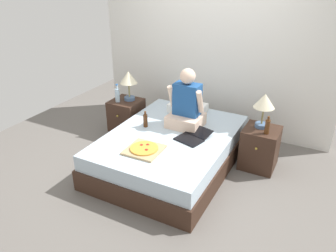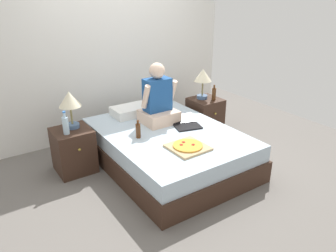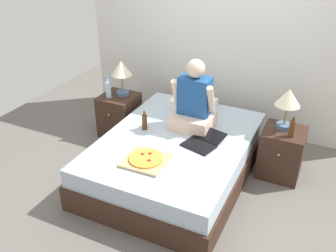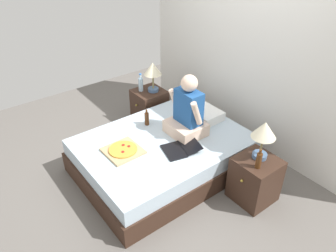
{
  "view_description": "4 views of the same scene",
  "coord_description": "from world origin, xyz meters",
  "px_view_note": "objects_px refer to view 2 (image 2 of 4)",
  "views": [
    {
      "loc": [
        1.69,
        -3.29,
        2.4
      ],
      "look_at": [
        0.03,
        -0.13,
        0.64
      ],
      "focal_mm": 35.0,
      "sensor_mm": 36.0,
      "label": 1
    },
    {
      "loc": [
        -2.07,
        -3.07,
        2.1
      ],
      "look_at": [
        -0.11,
        -0.17,
        0.61
      ],
      "focal_mm": 35.0,
      "sensor_mm": 36.0,
      "label": 2
    },
    {
      "loc": [
        1.39,
        -3.11,
        2.5
      ],
      "look_at": [
        -0.04,
        -0.11,
        0.65
      ],
      "focal_mm": 40.0,
      "sensor_mm": 36.0,
      "label": 3
    },
    {
      "loc": [
        2.63,
        -1.93,
        2.77
      ],
      "look_at": [
        0.12,
        -0.02,
        0.72
      ],
      "focal_mm": 35.0,
      "sensor_mm": 36.0,
      "label": 4
    }
  ],
  "objects_px": {
    "nightstand_left": "(74,150)",
    "beer_bottle": "(214,94)",
    "person_seated": "(158,101)",
    "lamp_on_left_nightstand": "(70,102)",
    "laptop": "(186,124)",
    "pizza_box": "(188,147)",
    "bed": "(168,148)",
    "nightstand_right": "(205,116)",
    "beer_bottle_on_bed": "(138,130)",
    "water_bottle": "(66,125)",
    "lamp_on_right_nightstand": "(203,77)"
  },
  "relations": [
    {
      "from": "person_seated",
      "to": "lamp_on_left_nightstand",
      "type": "bearing_deg",
      "value": 167.26
    },
    {
      "from": "nightstand_left",
      "to": "nightstand_right",
      "type": "xyz_separation_m",
      "value": [
        2.07,
        0.0,
        0.0
      ]
    },
    {
      "from": "bed",
      "to": "lamp_on_left_nightstand",
      "type": "distance_m",
      "value": 1.31
    },
    {
      "from": "beer_bottle",
      "to": "beer_bottle_on_bed",
      "type": "relative_size",
      "value": 1.05
    },
    {
      "from": "beer_bottle",
      "to": "laptop",
      "type": "bearing_deg",
      "value": -154.06
    },
    {
      "from": "beer_bottle",
      "to": "pizza_box",
      "type": "xyz_separation_m",
      "value": [
        -1.19,
        -0.93,
        -0.16
      ]
    },
    {
      "from": "beer_bottle",
      "to": "laptop",
      "type": "height_order",
      "value": "beer_bottle"
    },
    {
      "from": "lamp_on_right_nightstand",
      "to": "pizza_box",
      "type": "height_order",
      "value": "lamp_on_right_nightstand"
    },
    {
      "from": "nightstand_left",
      "to": "laptop",
      "type": "height_order",
      "value": "nightstand_left"
    },
    {
      "from": "nightstand_left",
      "to": "beer_bottle",
      "type": "relative_size",
      "value": 2.37
    },
    {
      "from": "nightstand_left",
      "to": "beer_bottle_on_bed",
      "type": "xyz_separation_m",
      "value": [
        0.64,
        -0.48,
        0.28
      ]
    },
    {
      "from": "nightstand_right",
      "to": "pizza_box",
      "type": "bearing_deg",
      "value": -137.39
    },
    {
      "from": "nightstand_left",
      "to": "person_seated",
      "type": "height_order",
      "value": "person_seated"
    },
    {
      "from": "nightstand_left",
      "to": "lamp_on_left_nightstand",
      "type": "relative_size",
      "value": 1.21
    },
    {
      "from": "lamp_on_left_nightstand",
      "to": "person_seated",
      "type": "bearing_deg",
      "value": -12.74
    },
    {
      "from": "person_seated",
      "to": "nightstand_right",
      "type": "bearing_deg",
      "value": 11.09
    },
    {
      "from": "nightstand_left",
      "to": "water_bottle",
      "type": "relative_size",
      "value": 1.98
    },
    {
      "from": "nightstand_left",
      "to": "nightstand_right",
      "type": "relative_size",
      "value": 1.0
    },
    {
      "from": "laptop",
      "to": "beer_bottle",
      "type": "bearing_deg",
      "value": 25.94
    },
    {
      "from": "lamp_on_left_nightstand",
      "to": "lamp_on_right_nightstand",
      "type": "height_order",
      "value": "same"
    },
    {
      "from": "lamp_on_left_nightstand",
      "to": "beer_bottle",
      "type": "relative_size",
      "value": 1.96
    },
    {
      "from": "nightstand_right",
      "to": "laptop",
      "type": "height_order",
      "value": "nightstand_right"
    },
    {
      "from": "lamp_on_right_nightstand",
      "to": "lamp_on_left_nightstand",
      "type": "bearing_deg",
      "value": 180.0
    },
    {
      "from": "lamp_on_left_nightstand",
      "to": "pizza_box",
      "type": "relative_size",
      "value": 1.1
    },
    {
      "from": "nightstand_left",
      "to": "beer_bottle_on_bed",
      "type": "relative_size",
      "value": 2.48
    },
    {
      "from": "nightstand_left",
      "to": "nightstand_right",
      "type": "distance_m",
      "value": 2.07
    },
    {
      "from": "laptop",
      "to": "beer_bottle_on_bed",
      "type": "relative_size",
      "value": 2.19
    },
    {
      "from": "beer_bottle",
      "to": "water_bottle",
      "type": "bearing_deg",
      "value": 179.74
    },
    {
      "from": "lamp_on_right_nightstand",
      "to": "water_bottle",
      "type": "bearing_deg",
      "value": -176.22
    },
    {
      "from": "lamp_on_left_nightstand",
      "to": "bed",
      "type": "bearing_deg",
      "value": -29.33
    },
    {
      "from": "beer_bottle",
      "to": "person_seated",
      "type": "relative_size",
      "value": 0.29
    },
    {
      "from": "water_bottle",
      "to": "person_seated",
      "type": "bearing_deg",
      "value": -4.84
    },
    {
      "from": "nightstand_left",
      "to": "beer_bottle",
      "type": "height_order",
      "value": "beer_bottle"
    },
    {
      "from": "beer_bottle",
      "to": "laptop",
      "type": "xyz_separation_m",
      "value": [
        -0.81,
        -0.39,
        -0.16
      ]
    },
    {
      "from": "nightstand_left",
      "to": "lamp_on_right_nightstand",
      "type": "xyz_separation_m",
      "value": [
        2.04,
        0.05,
        0.6
      ]
    },
    {
      "from": "bed",
      "to": "nightstand_right",
      "type": "xyz_separation_m",
      "value": [
        1.03,
        0.51,
        0.05
      ]
    },
    {
      "from": "bed",
      "to": "lamp_on_right_nightstand",
      "type": "bearing_deg",
      "value": 29.09
    },
    {
      "from": "pizza_box",
      "to": "person_seated",
      "type": "bearing_deg",
      "value": 80.04
    },
    {
      "from": "nightstand_left",
      "to": "laptop",
      "type": "bearing_deg",
      "value": -20.41
    },
    {
      "from": "laptop",
      "to": "pizza_box",
      "type": "xyz_separation_m",
      "value": [
        -0.37,
        -0.53,
        -0.0
      ]
    },
    {
      "from": "nightstand_right",
      "to": "beer_bottle_on_bed",
      "type": "relative_size",
      "value": 2.48
    },
    {
      "from": "nightstand_right",
      "to": "nightstand_left",
      "type": "bearing_deg",
      "value": 180.0
    },
    {
      "from": "pizza_box",
      "to": "water_bottle",
      "type": "bearing_deg",
      "value": 137.86
    },
    {
      "from": "beer_bottle_on_bed",
      "to": "water_bottle",
      "type": "bearing_deg",
      "value": 151.77
    },
    {
      "from": "water_bottle",
      "to": "beer_bottle_on_bed",
      "type": "xyz_separation_m",
      "value": [
        0.72,
        -0.39,
        -0.1
      ]
    },
    {
      "from": "bed",
      "to": "beer_bottle",
      "type": "distance_m",
      "value": 1.25
    },
    {
      "from": "laptop",
      "to": "beer_bottle_on_bed",
      "type": "bearing_deg",
      "value": 178.53
    },
    {
      "from": "pizza_box",
      "to": "bed",
      "type": "bearing_deg",
      "value": 81.16
    },
    {
      "from": "lamp_on_right_nightstand",
      "to": "beer_bottle",
      "type": "bearing_deg",
      "value": -56.31
    },
    {
      "from": "nightstand_left",
      "to": "person_seated",
      "type": "relative_size",
      "value": 0.7
    }
  ]
}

